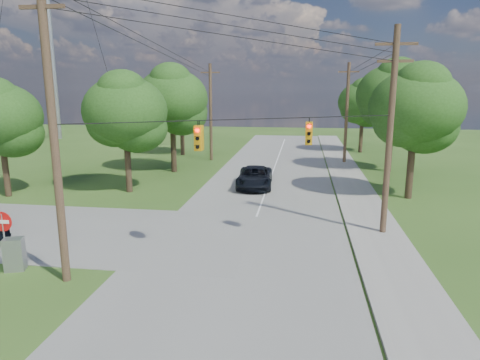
% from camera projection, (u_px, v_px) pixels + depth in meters
% --- Properties ---
extents(ground, '(140.00, 140.00, 0.00)m').
position_uv_depth(ground, '(175.00, 293.00, 16.05)').
color(ground, '#2F501A').
rests_on(ground, ground).
extents(main_road, '(10.00, 100.00, 0.03)m').
position_uv_depth(main_road, '(245.00, 247.00, 20.60)').
color(main_road, gray).
rests_on(main_road, ground).
extents(sidewalk_east, '(2.60, 100.00, 0.12)m').
position_uv_depth(sidewalk_east, '(390.00, 254.00, 19.65)').
color(sidewalk_east, '#99968F').
rests_on(sidewalk_east, ground).
extents(pole_sw, '(2.00, 0.32, 12.00)m').
position_uv_depth(pole_sw, '(53.00, 124.00, 15.77)').
color(pole_sw, brown).
rests_on(pole_sw, ground).
extents(pole_ne, '(2.00, 0.32, 10.50)m').
position_uv_depth(pole_ne, '(390.00, 130.00, 21.39)').
color(pole_ne, brown).
rests_on(pole_ne, ground).
extents(pole_north_e, '(2.00, 0.32, 10.00)m').
position_uv_depth(pole_north_e, '(347.00, 113.00, 42.75)').
color(pole_north_e, brown).
rests_on(pole_north_e, ground).
extents(pole_north_w, '(2.00, 0.32, 10.00)m').
position_uv_depth(pole_north_w, '(211.00, 112.00, 44.70)').
color(pole_north_w, brown).
rests_on(pole_north_w, ground).
extents(power_lines, '(13.93, 29.62, 4.93)m').
position_uv_depth(power_lines, '(252.00, 60.00, 25.08)').
color(power_lines, black).
rests_on(power_lines, ground).
extents(traffic_signals, '(4.91, 3.27, 1.05)m').
position_uv_depth(traffic_signals, '(257.00, 135.00, 18.82)').
color(traffic_signals, orange).
rests_on(traffic_signals, ground).
extents(tree_w_near, '(6.00, 6.00, 8.40)m').
position_uv_depth(tree_w_near, '(125.00, 111.00, 30.44)').
color(tree_w_near, '#453422').
rests_on(tree_w_near, ground).
extents(tree_w_mid, '(6.40, 6.40, 9.22)m').
position_uv_depth(tree_w_mid, '(172.00, 99.00, 37.90)').
color(tree_w_mid, '#453422').
rests_on(tree_w_mid, ground).
extents(tree_w_far, '(6.00, 6.00, 8.73)m').
position_uv_depth(tree_w_far, '(181.00, 100.00, 47.93)').
color(tree_w_far, '#453422').
rests_on(tree_w_far, ground).
extents(tree_e_near, '(6.20, 6.20, 8.81)m').
position_uv_depth(tree_e_near, '(416.00, 108.00, 28.53)').
color(tree_e_near, '#453422').
rests_on(tree_e_near, ground).
extents(tree_e_mid, '(6.60, 6.60, 9.64)m').
position_uv_depth(tree_e_mid, '(394.00, 95.00, 38.00)').
color(tree_e_mid, '#453422').
rests_on(tree_e_mid, ground).
extents(tree_e_far, '(5.80, 5.80, 8.32)m').
position_uv_depth(tree_e_far, '(363.00, 102.00, 49.95)').
color(tree_e_far, '#453422').
rests_on(tree_e_far, ground).
extents(car_main_north, '(2.88, 5.74, 1.56)m').
position_uv_depth(car_main_north, '(255.00, 177.00, 32.93)').
color(car_main_north, black).
rests_on(car_main_north, main_road).
extents(control_cabinet, '(0.92, 0.78, 1.40)m').
position_uv_depth(control_cabinet, '(14.00, 254.00, 17.89)').
color(control_cabinet, gray).
rests_on(control_cabinet, ground).
extents(do_not_enter_sign, '(0.85, 0.08, 2.55)m').
position_uv_depth(do_not_enter_sign, '(3.00, 228.00, 17.70)').
color(do_not_enter_sign, gray).
rests_on(do_not_enter_sign, ground).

